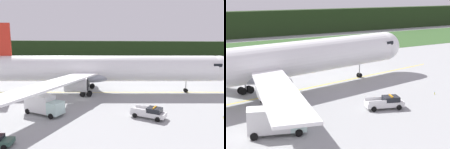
# 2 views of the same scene
# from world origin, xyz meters

# --- Properties ---
(ground) EXTENTS (320.00, 320.00, 0.00)m
(ground) POSITION_xyz_m (0.00, 0.00, 0.00)
(ground) COLOR #9B9D9E
(grass_verge) EXTENTS (320.00, 37.19, 0.04)m
(grass_verge) POSITION_xyz_m (0.00, 54.49, 0.02)
(grass_verge) COLOR #335528
(grass_verge) RESTS_ON ground
(distant_tree_line) EXTENTS (288.00, 6.48, 9.57)m
(distant_tree_line) POSITION_xyz_m (0.00, 85.29, 4.78)
(distant_tree_line) COLOR #213318
(distant_tree_line) RESTS_ON ground
(taxiway_centerline_main) EXTENTS (78.59, 13.67, 0.01)m
(taxiway_centerline_main) POSITION_xyz_m (3.26, 6.69, 0.00)
(taxiway_centerline_main) COLOR yellow
(taxiway_centerline_main) RESTS_ON ground
(airliner) EXTENTS (60.40, 50.99, 15.60)m
(airliner) POSITION_xyz_m (2.80, 6.61, 5.41)
(airliner) COLOR white
(airliner) RESTS_ON ground
(ops_pickup_truck) EXTENTS (5.87, 3.79, 1.94)m
(ops_pickup_truck) POSITION_xyz_m (13.95, -8.39, 0.90)
(ops_pickup_truck) COLOR silver
(ops_pickup_truck) RESTS_ON ground
(catering_truck) EXTENTS (7.20, 4.45, 3.47)m
(catering_truck) POSITION_xyz_m (-3.40, -9.53, 1.76)
(catering_truck) COLOR silver
(catering_truck) RESTS_ON ground
(apron_cone) EXTENTS (0.61, 0.61, 0.76)m
(apron_cone) POSITION_xyz_m (14.82, -4.53, 0.37)
(apron_cone) COLOR black
(apron_cone) RESTS_ON ground
(taxiway_edge_light_east) EXTENTS (0.12, 0.12, 0.48)m
(taxiway_edge_light_east) POSITION_xyz_m (25.42, -6.74, 0.26)
(taxiway_edge_light_east) COLOR yellow
(taxiway_edge_light_east) RESTS_ON ground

